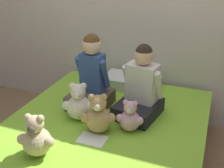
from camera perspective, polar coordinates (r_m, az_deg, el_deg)
ground_plane at (r=2.57m, az=-1.75°, el=-16.57°), size 14.00×14.00×0.00m
wall_behind_bed at (r=2.96m, az=6.14°, el=16.01°), size 8.00×0.06×2.50m
bed at (r=2.43m, az=-1.82°, el=-12.74°), size 1.61×1.95×0.44m
child_on_left at (r=2.50m, az=-4.20°, el=0.90°), size 0.36×0.39×0.66m
child_on_right at (r=2.36m, az=5.89°, el=-0.98°), size 0.39×0.45×0.62m
teddy_bear_held_by_left_child at (r=2.34m, az=-6.79°, el=-4.03°), size 0.26×0.21×0.33m
teddy_bear_held_by_right_child at (r=2.20m, az=3.64°, el=-6.87°), size 0.22×0.16×0.26m
teddy_bear_between_children at (r=2.17m, az=-2.84°, el=-6.48°), size 0.26×0.20×0.32m
teddy_bear_at_foot_of_bed at (r=2.00m, az=-15.10°, el=-10.53°), size 0.26×0.20×0.32m
pillow_at_headboard at (r=2.92m, az=4.05°, el=0.42°), size 0.57×0.32×0.11m
sign_card at (r=2.15m, az=-4.07°, el=-11.15°), size 0.21×0.15×0.00m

